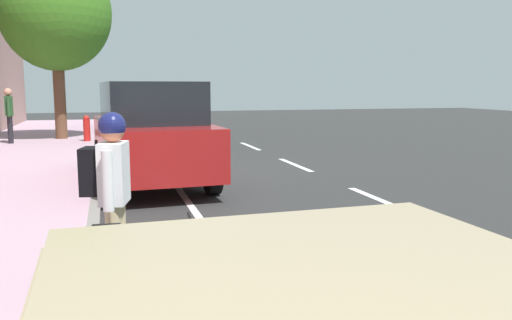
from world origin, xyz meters
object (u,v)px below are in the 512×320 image
(pedestrian_on_phone, at_px, (9,112))
(bicycle_at_curb, at_px, (140,262))
(parked_sedan_white_second, at_px, (137,123))
(parked_suv_red_mid, at_px, (150,132))
(cyclist_with_backpack, at_px, (111,182))
(fire_hydrant, at_px, (87,128))
(parked_sedan_dark_blue_nearest, at_px, (124,113))
(street_tree_near_cyclist, at_px, (55,12))

(pedestrian_on_phone, bearing_deg, bicycle_at_curb, 103.41)
(parked_sedan_white_second, height_order, bicycle_at_curb, parked_sedan_white_second)
(bicycle_at_curb, distance_m, pedestrian_on_phone, 13.75)
(parked_suv_red_mid, bearing_deg, pedestrian_on_phone, -63.44)
(parked_sedan_white_second, relative_size, parked_suv_red_mid, 0.93)
(cyclist_with_backpack, height_order, fire_hydrant, cyclist_with_backpack)
(pedestrian_on_phone, bearing_deg, parked_sedan_white_second, 166.42)
(parked_sedan_white_second, xyz_separation_m, cyclist_with_backpack, (0.88, 11.97, 0.26))
(parked_sedan_white_second, bearing_deg, cyclist_with_backpack, 85.81)
(parked_sedan_dark_blue_nearest, relative_size, bicycle_at_curb, 2.56)
(parked_sedan_white_second, bearing_deg, pedestrian_on_phone, -13.58)
(pedestrian_on_phone, bearing_deg, parked_suv_red_mid, 116.56)
(cyclist_with_backpack, bearing_deg, parked_sedan_dark_blue_nearest, -92.14)
(parked_sedan_white_second, height_order, fire_hydrant, parked_sedan_white_second)
(parked_sedan_dark_blue_nearest, xyz_separation_m, parked_suv_red_mid, (-0.09, 13.24, 0.27))
(parked_sedan_dark_blue_nearest, xyz_separation_m, bicycle_at_curb, (0.47, 19.10, -0.38))
(parked_sedan_dark_blue_nearest, distance_m, parked_suv_red_mid, 13.24)
(bicycle_at_curb, distance_m, cyclist_with_backpack, 0.82)
(bicycle_at_curb, distance_m, street_tree_near_cyclist, 15.14)
(cyclist_with_backpack, xyz_separation_m, fire_hydrant, (0.67, -12.94, -0.45))
(parked_sedan_white_second, xyz_separation_m, parked_suv_red_mid, (0.09, 6.56, 0.27))
(parked_sedan_dark_blue_nearest, bearing_deg, fire_hydrant, 76.56)
(cyclist_with_backpack, bearing_deg, bicycle_at_curb, 116.21)
(bicycle_at_curb, relative_size, cyclist_with_backpack, 1.03)
(street_tree_near_cyclist, xyz_separation_m, pedestrian_on_phone, (1.42, 1.15, -3.23))
(parked_sedan_dark_blue_nearest, distance_m, pedestrian_on_phone, 6.82)
(parked_suv_red_mid, distance_m, fire_hydrant, 7.68)
(fire_hydrant, bearing_deg, street_tree_near_cyclist, -52.00)
(parked_sedan_dark_blue_nearest, distance_m, parked_sedan_white_second, 6.68)
(cyclist_with_backpack, xyz_separation_m, pedestrian_on_phone, (2.96, -12.90, 0.10))
(bicycle_at_curb, relative_size, street_tree_near_cyclist, 0.28)
(parked_sedan_dark_blue_nearest, xyz_separation_m, cyclist_with_backpack, (0.70, 18.65, 0.26))
(parked_sedan_dark_blue_nearest, bearing_deg, cyclist_with_backpack, 87.86)
(parked_sedan_dark_blue_nearest, distance_m, street_tree_near_cyclist, 6.25)
(bicycle_at_curb, bearing_deg, street_tree_near_cyclist, -83.07)
(pedestrian_on_phone, xyz_separation_m, fire_hydrant, (-2.29, -0.04, -0.55))
(street_tree_near_cyclist, distance_m, fire_hydrant, 4.04)
(parked_suv_red_mid, xyz_separation_m, fire_hydrant, (1.45, -7.53, -0.46))
(street_tree_near_cyclist, bearing_deg, bicycle_at_curb, 96.93)
(parked_sedan_dark_blue_nearest, distance_m, cyclist_with_backpack, 18.66)
(fire_hydrant, bearing_deg, parked_sedan_white_second, 148.03)
(bicycle_at_curb, relative_size, pedestrian_on_phone, 1.00)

